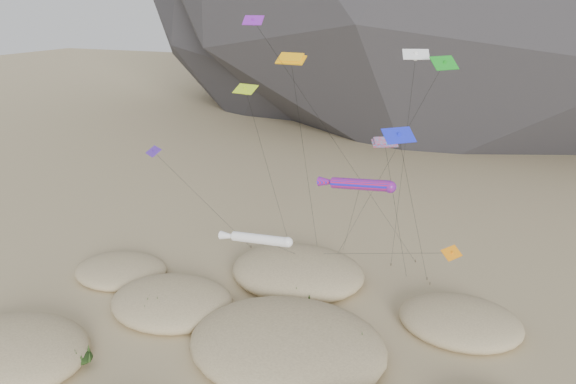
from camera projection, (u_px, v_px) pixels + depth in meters
name	position (u px, v px, depth m)	size (l,w,h in m)	color
ground	(244.00, 381.00, 45.09)	(500.00, 500.00, 0.00)	#CCB789
dunes	(251.00, 336.00, 49.78)	(50.27, 39.12, 4.03)	#CCB789
dune_grass	(259.00, 348.00, 47.80)	(41.38, 27.80, 1.59)	black
kite_stakes	(351.00, 262.00, 65.23)	(22.03, 5.30, 0.30)	#3F2D1E
rainbow_tube_kite	(358.00, 184.00, 50.69)	(8.73, 14.54, 14.05)	red
white_tube_kite	(257.00, 239.00, 49.57)	(7.25, 15.99, 9.70)	white
orange_parafoil	(291.00, 61.00, 52.09)	(2.89, 7.96, 24.35)	#FFAC0D
multi_parafoil	(385.00, 144.00, 50.79)	(2.89, 8.45, 17.26)	red
delta_kites	(341.00, 114.00, 48.26)	(30.26, 21.37, 27.67)	#179720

